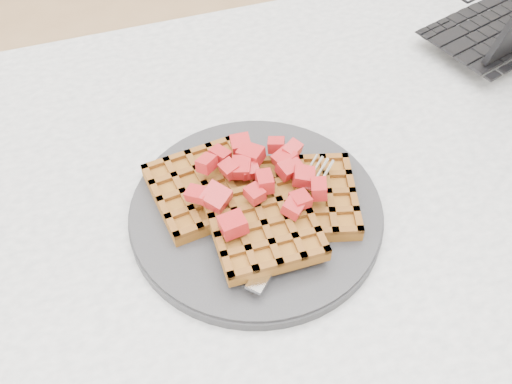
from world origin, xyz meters
TOP-DOWN VIEW (x-y plane):
  - table at (0.00, 0.00)m, footprint 1.20×0.80m
  - plate at (-0.15, 0.01)m, footprint 0.27×0.27m
  - waffles at (-0.15, 0.01)m, footprint 0.22×0.18m
  - strawberry_pile at (-0.15, 0.01)m, footprint 0.15×0.15m
  - fork at (-0.12, -0.02)m, footprint 0.15×0.14m

SIDE VIEW (x-z plane):
  - table at x=0.00m, z-range 0.26..1.01m
  - plate at x=-0.15m, z-range 0.75..0.77m
  - fork at x=-0.12m, z-range 0.77..0.78m
  - waffles at x=-0.15m, z-range 0.76..0.79m
  - strawberry_pile at x=-0.15m, z-range 0.79..0.82m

